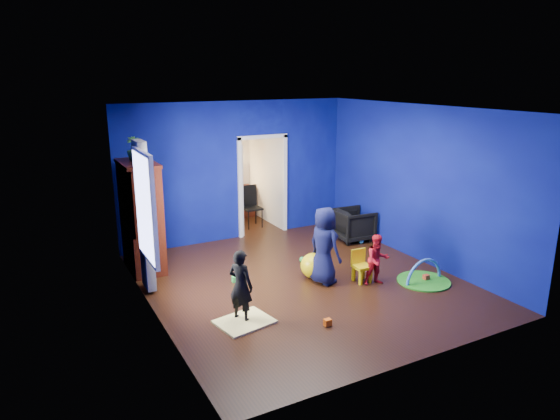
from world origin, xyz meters
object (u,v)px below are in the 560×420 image
armchair (354,225)px  tv_armoire (141,216)px  child_black (241,286)px  crt_tv (143,214)px  hopper_ball (313,266)px  study_desk (236,202)px  child_navy (324,246)px  toddler_red (377,260)px  kid_chair (362,268)px  folding_chair (252,207)px  play_mat (424,281)px  vase (141,158)px

armchair → tv_armoire: (-4.31, 0.46, 0.64)m
armchair → child_black: bearing=125.8°
crt_tv → hopper_ball: (2.44, -1.81, -0.80)m
child_black → study_desk: (2.05, 5.01, -0.16)m
child_navy → toddler_red: bearing=-135.0°
kid_chair → folding_chair: bearing=97.0°
child_navy → tv_armoire: size_ratio=0.67×
child_black → kid_chair: (2.37, 0.30, -0.28)m
toddler_red → hopper_ball: toddler_red is taller
study_desk → folding_chair: (0.00, -0.96, 0.09)m
study_desk → folding_chair: folding_chair is taller
tv_armoire → play_mat: (4.05, -2.85, -0.97)m
armchair → kid_chair: armchair is taller
vase → tv_armoire: 1.13m
armchair → study_desk: study_desk is taller
folding_chair → toddler_red: bearing=-83.3°
child_navy → play_mat: 1.83m
child_navy → crt_tv: child_navy is taller
armchair → crt_tv: bearing=88.0°
child_black → study_desk: child_black is taller
vase → play_mat: bearing=-32.2°
crt_tv → kid_chair: (3.08, -2.34, -0.77)m
vase → folding_chair: bearing=31.3°
crt_tv → folding_chair: size_ratio=0.76×
armchair → folding_chair: size_ratio=0.81×
tv_armoire → hopper_ball: bearing=-36.2°
tv_armoire → hopper_ball: 3.16m
child_black → tv_armoire: 2.79m
tv_armoire → vase: bearing=-90.0°
child_navy → kid_chair: (0.59, -0.28, -0.41)m
armchair → play_mat: (-0.26, -2.38, -0.33)m
armchair → child_navy: child_navy is taller
child_black → kid_chair: bearing=-113.8°
tv_armoire → study_desk: (2.81, 2.37, -0.60)m
kid_chair → play_mat: bearing=-26.4°
play_mat → armchair: bearing=83.7°
child_navy → child_black: bearing=95.9°
folding_chair → armchair: bearing=-51.3°
play_mat → kid_chair: bearing=151.3°
child_black → play_mat: (3.29, -0.20, -0.52)m
play_mat → study_desk: size_ratio=1.01×
kid_chair → study_desk: 4.72m
child_navy → tv_armoire: (-2.53, 2.06, 0.32)m
child_black → folding_chair: (2.05, 4.05, -0.07)m
child_black → hopper_ball: size_ratio=2.39×
armchair → hopper_ball: bearing=130.6°
play_mat → folding_chair: folding_chair is taller
hopper_ball → study_desk: study_desk is taller
child_navy → play_mat: size_ratio=1.48×
crt_tv → play_mat: crt_tv is taller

